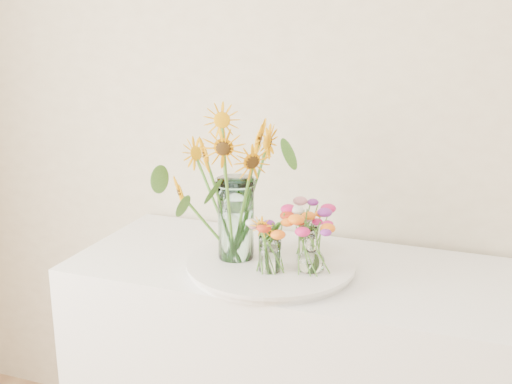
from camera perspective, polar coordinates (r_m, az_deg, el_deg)
tray at (r=1.96m, az=1.32°, el=-6.69°), size 0.49×0.49×0.02m
mason_jar at (r=1.95m, az=-1.81°, el=-2.41°), size 0.12×0.12×0.26m
sunflower_bouquet at (r=1.92m, az=-1.83°, el=0.78°), size 0.76×0.76×0.48m
small_vase_a at (r=1.87m, az=1.24°, el=-5.56°), size 0.07×0.07×0.11m
wildflower_posy_a at (r=1.85m, az=1.25°, el=-4.26°), size 0.19×0.19×0.20m
small_vase_b at (r=1.88m, az=4.91°, el=-5.47°), size 0.11×0.11×0.12m
wildflower_posy_b at (r=1.86m, az=4.94°, el=-4.18°), size 0.22×0.22×0.21m
small_vase_c at (r=1.99m, az=4.62°, el=-4.42°), size 0.07×0.07×0.10m
wildflower_posy_c at (r=1.98m, az=4.64°, el=-3.19°), size 0.19×0.19×0.19m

